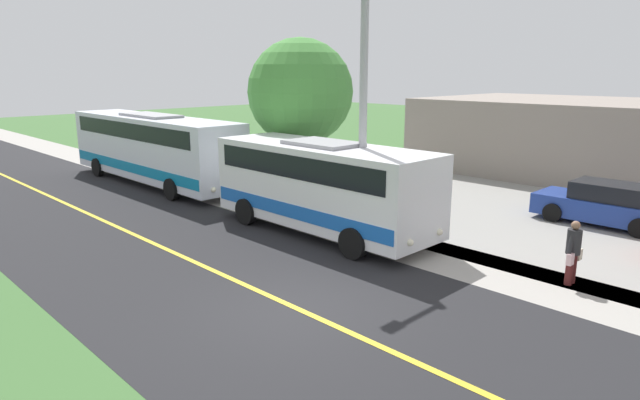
{
  "coord_description": "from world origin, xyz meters",
  "views": [
    {
      "loc": [
        7.4,
        8.24,
        5.12
      ],
      "look_at": [
        -3.5,
        -2.84,
        1.4
      ],
      "focal_mm": 30.46,
      "sensor_mm": 36.0,
      "label": 1
    }
  ],
  "objects_px": {
    "tree_curbside": "(300,92)",
    "street_light_pole": "(360,104)",
    "transit_bus_rear": "(153,146)",
    "pedestrian_with_bags": "(573,251)",
    "parked_car_near": "(606,205)",
    "shuttle_bus_front": "(323,183)",
    "commercial_building": "(609,139)"
  },
  "relations": [
    {
      "from": "pedestrian_with_bags",
      "to": "parked_car_near",
      "type": "relative_size",
      "value": 0.36
    },
    {
      "from": "shuttle_bus_front",
      "to": "tree_curbside",
      "type": "height_order",
      "value": "tree_curbside"
    },
    {
      "from": "pedestrian_with_bags",
      "to": "parked_car_near",
      "type": "bearing_deg",
      "value": -168.37
    },
    {
      "from": "transit_bus_rear",
      "to": "commercial_building",
      "type": "height_order",
      "value": "commercial_building"
    },
    {
      "from": "shuttle_bus_front",
      "to": "commercial_building",
      "type": "relative_size",
      "value": 0.46
    },
    {
      "from": "shuttle_bus_front",
      "to": "tree_curbside",
      "type": "relative_size",
      "value": 1.25
    },
    {
      "from": "transit_bus_rear",
      "to": "tree_curbside",
      "type": "height_order",
      "value": "tree_curbside"
    },
    {
      "from": "pedestrian_with_bags",
      "to": "parked_car_near",
      "type": "distance_m",
      "value": 6.39
    },
    {
      "from": "pedestrian_with_bags",
      "to": "parked_car_near",
      "type": "xyz_separation_m",
      "value": [
        -6.26,
        -1.29,
        -0.17
      ]
    },
    {
      "from": "pedestrian_with_bags",
      "to": "commercial_building",
      "type": "distance_m",
      "value": 16.27
    },
    {
      "from": "street_light_pole",
      "to": "shuttle_bus_front",
      "type": "bearing_deg",
      "value": -75.93
    },
    {
      "from": "street_light_pole",
      "to": "parked_car_near",
      "type": "distance_m",
      "value": 9.32
    },
    {
      "from": "transit_bus_rear",
      "to": "street_light_pole",
      "type": "height_order",
      "value": "street_light_pole"
    },
    {
      "from": "transit_bus_rear",
      "to": "pedestrian_with_bags",
      "type": "relative_size",
      "value": 7.28
    },
    {
      "from": "pedestrian_with_bags",
      "to": "tree_curbside",
      "type": "relative_size",
      "value": 0.25
    },
    {
      "from": "parked_car_near",
      "to": "commercial_building",
      "type": "xyz_separation_m",
      "value": [
        -9.37,
        -3.11,
        1.15
      ]
    },
    {
      "from": "shuttle_bus_front",
      "to": "parked_car_near",
      "type": "distance_m",
      "value": 9.71
    },
    {
      "from": "parked_car_near",
      "to": "tree_curbside",
      "type": "xyz_separation_m",
      "value": [
        4.63,
        -10.27,
        3.59
      ]
    },
    {
      "from": "shuttle_bus_front",
      "to": "street_light_pole",
      "type": "height_order",
      "value": "street_light_pole"
    },
    {
      "from": "transit_bus_rear",
      "to": "tree_curbside",
      "type": "relative_size",
      "value": 1.83
    },
    {
      "from": "transit_bus_rear",
      "to": "parked_car_near",
      "type": "xyz_separation_m",
      "value": [
        -7.56,
        17.11,
        -1.07
      ]
    },
    {
      "from": "parked_car_near",
      "to": "shuttle_bus_front",
      "type": "bearing_deg",
      "value": -39.36
    },
    {
      "from": "shuttle_bus_front",
      "to": "parked_car_near",
      "type": "xyz_separation_m",
      "value": [
        -7.47,
        6.13,
        -0.94
      ]
    },
    {
      "from": "tree_curbside",
      "to": "street_light_pole",
      "type": "bearing_deg",
      "value": 64.89
    },
    {
      "from": "transit_bus_rear",
      "to": "pedestrian_with_bags",
      "type": "xyz_separation_m",
      "value": [
        -1.3,
        18.4,
        -0.9
      ]
    },
    {
      "from": "street_light_pole",
      "to": "commercial_building",
      "type": "height_order",
      "value": "street_light_pole"
    },
    {
      "from": "shuttle_bus_front",
      "to": "pedestrian_with_bags",
      "type": "distance_m",
      "value": 7.56
    },
    {
      "from": "street_light_pole",
      "to": "transit_bus_rear",
      "type": "bearing_deg",
      "value": -88.14
    },
    {
      "from": "tree_curbside",
      "to": "commercial_building",
      "type": "bearing_deg",
      "value": 152.9
    },
    {
      "from": "shuttle_bus_front",
      "to": "transit_bus_rear",
      "type": "height_order",
      "value": "transit_bus_rear"
    },
    {
      "from": "street_light_pole",
      "to": "parked_car_near",
      "type": "xyz_separation_m",
      "value": [
        -7.16,
        4.87,
        -3.46
      ]
    },
    {
      "from": "tree_curbside",
      "to": "pedestrian_with_bags",
      "type": "bearing_deg",
      "value": 81.96
    }
  ]
}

